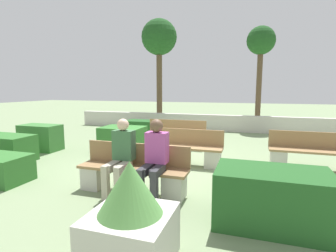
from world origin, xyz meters
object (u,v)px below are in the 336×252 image
at_px(bench_left_side, 190,152).
at_px(tree_leftmost, 159,40).
at_px(bench_right_side, 176,137).
at_px(tree_center_left, 261,45).
at_px(bench_back, 315,155).
at_px(person_seated_man, 121,153).
at_px(bench_front, 133,173).
at_px(person_seated_woman, 154,155).
at_px(planter_corner_left, 131,219).

bearing_deg(bench_left_side, tree_leftmost, 110.99).
xyz_separation_m(bench_right_side, tree_center_left, (2.60, 4.99, 3.52)).
height_order(bench_right_side, bench_back, same).
distance_m(bench_left_side, person_seated_man, 2.32).
height_order(bench_right_side, person_seated_man, person_seated_man).
bearing_deg(bench_back, tree_center_left, 95.12).
height_order(bench_front, bench_right_side, same).
relative_size(bench_back, person_seated_man, 1.51).
xyz_separation_m(bench_right_side, person_seated_woman, (0.77, -3.97, 0.42)).
height_order(bench_left_side, person_seated_woman, person_seated_woman).
height_order(bench_front, tree_leftmost, tree_leftmost).
distance_m(bench_left_side, person_seated_woman, 2.19).
height_order(bench_right_side, tree_center_left, tree_center_left).
xyz_separation_m(bench_front, tree_center_left, (2.30, 8.82, 3.51)).
bearing_deg(bench_right_side, planter_corner_left, -73.46).
bearing_deg(person_seated_man, tree_center_left, 74.61).
height_order(person_seated_man, person_seated_woman, person_seated_woman).
bearing_deg(bench_left_side, planter_corner_left, -90.50).
relative_size(bench_front, tree_leftmost, 0.37).
distance_m(bench_front, bench_back, 4.30).
bearing_deg(person_seated_man, planter_corner_left, -59.27).
height_order(planter_corner_left, tree_center_left, tree_center_left).
xyz_separation_m(bench_front, tree_leftmost, (-2.78, 9.24, 4.10)).
relative_size(bench_back, person_seated_woman, 1.50).
bearing_deg(person_seated_man, bench_back, 35.88).
distance_m(bench_left_side, bench_right_side, 2.05).
relative_size(bench_right_side, tree_leftmost, 0.35).
distance_m(bench_front, bench_right_side, 3.84).
bearing_deg(bench_right_side, bench_left_side, -58.56).
bearing_deg(planter_corner_left, person_seated_man, 120.73).
bearing_deg(tree_leftmost, person_seated_woman, -70.85).
relative_size(bench_left_side, person_seated_man, 1.18).
bearing_deg(bench_left_side, tree_center_left, 72.01).
relative_size(bench_front, planter_corner_left, 1.79).
bearing_deg(bench_right_side, bench_back, -14.11).
distance_m(bench_back, person_seated_man, 4.54).
distance_m(bench_left_side, planter_corner_left, 3.86).
relative_size(bench_left_side, person_seated_woman, 1.17).
bearing_deg(tree_leftmost, bench_back, -47.02).
xyz_separation_m(person_seated_woman, tree_leftmost, (-3.26, 9.38, 3.68)).
bearing_deg(bench_front, person_seated_man, -139.75).
height_order(bench_front, tree_center_left, tree_center_left).
bearing_deg(person_seated_woman, bench_left_side, 86.42).
xyz_separation_m(bench_right_side, person_seated_man, (0.13, -3.97, 0.41)).
bearing_deg(bench_front, bench_back, 35.66).
bearing_deg(bench_right_side, person_seated_man, -83.00).
bearing_deg(bench_right_side, tree_leftmost, 119.78).
distance_m(bench_front, person_seated_man, 0.46).
bearing_deg(person_seated_woman, person_seated_man, -179.79).
bearing_deg(tree_center_left, bench_right_side, -117.51).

